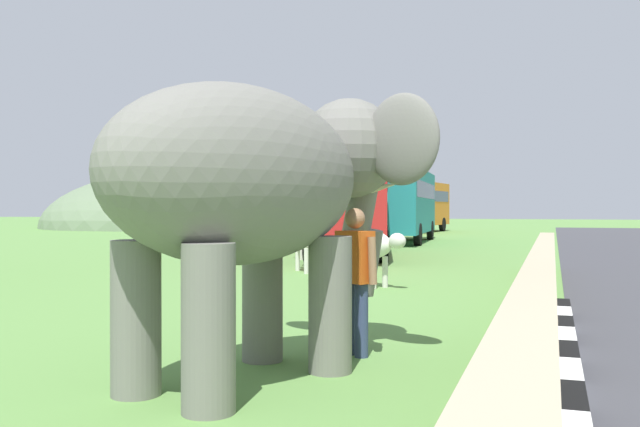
% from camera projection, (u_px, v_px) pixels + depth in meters
% --- Properties ---
extents(barrier_parapet, '(28.00, 0.36, 1.00)m').
position_uv_depth(barrier_parapet, '(532.00, 354.00, 5.39)').
color(barrier_parapet, tan).
rests_on(barrier_parapet, ground_plane).
extents(elephant, '(4.08, 2.95, 2.93)m').
position_uv_depth(elephant, '(265.00, 182.00, 6.75)').
color(elephant, slate).
rests_on(elephant, ground_plane).
extents(person_handler, '(0.40, 0.61, 1.66)m').
position_uv_depth(person_handler, '(355.00, 273.00, 7.66)').
color(person_handler, navy).
rests_on(person_handler, ground_plane).
extents(bus_red, '(9.34, 4.53, 3.50)m').
position_uv_depth(bus_red, '(351.00, 196.00, 23.89)').
color(bus_red, '#B21E1E').
rests_on(bus_red, ground_plane).
extents(bus_teal, '(9.71, 3.25, 3.50)m').
position_uv_depth(bus_teal, '(401.00, 200.00, 33.76)').
color(bus_teal, teal).
rests_on(bus_teal, ground_plane).
extents(bus_orange, '(9.88, 3.39, 3.50)m').
position_uv_depth(bus_orange, '(415.00, 203.00, 47.66)').
color(bus_orange, orange).
rests_on(bus_orange, ground_plane).
extents(cow_near, '(1.25, 1.87, 1.23)m').
position_uv_depth(cow_near, '(365.00, 246.00, 14.49)').
color(cow_near, beige).
rests_on(cow_near, ground_plane).
extents(cow_mid, '(1.79, 1.43, 1.23)m').
position_uv_depth(cow_mid, '(308.00, 239.00, 17.84)').
color(cow_mid, beige).
rests_on(cow_mid, ground_plane).
extents(cow_far, '(1.10, 1.91, 1.23)m').
position_uv_depth(cow_far, '(315.00, 233.00, 21.92)').
color(cow_far, beige).
rests_on(cow_far, ground_plane).
extents(hill_east, '(33.56, 26.85, 11.05)m').
position_uv_depth(hill_east, '(206.00, 226.00, 65.69)').
color(hill_east, '#667A5B').
rests_on(hill_east, ground_plane).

